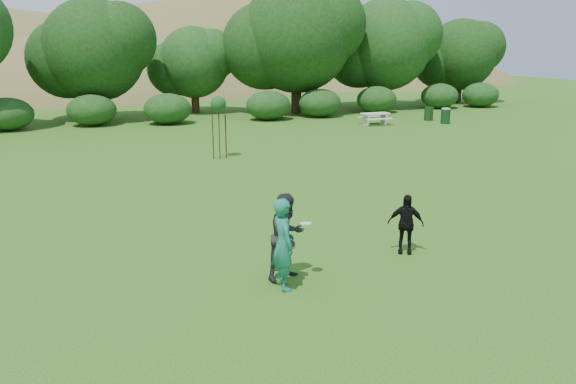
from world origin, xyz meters
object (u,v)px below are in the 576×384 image
trash_can_near (429,114)px  trash_can_lidded (446,115)px  sapling (218,106)px  picnic_table (375,117)px  player_teal (283,244)px  player_grey (287,237)px  player_black (406,224)px

trash_can_near → trash_can_lidded: trash_can_lidded is taller
sapling → picnic_table: size_ratio=1.58×
player_teal → trash_can_lidded: size_ratio=1.94×
player_grey → picnic_table: bearing=33.2°
trash_can_near → picnic_table: (-4.41, -0.52, 0.07)m
player_grey → trash_can_near: (18.22, 21.34, -0.55)m
sapling → player_black: bearing=-83.4°
sapling → trash_can_lidded: sapling is taller
player_teal → sapling: 14.44m
trash_can_lidded → trash_can_near: bearing=95.3°
player_grey → sapling: bearing=59.2°
player_teal → sapling: bearing=-7.8°
sapling → picnic_table: bearing=30.5°
player_teal → player_black: bearing=-75.2°
trash_can_lidded → player_black: bearing=-128.0°
player_teal → trash_can_lidded: (18.64, 20.12, -0.48)m
player_black → trash_can_near: player_black is taller
trash_can_near → picnic_table: size_ratio=0.50×
player_black → sapling: (-1.55, 13.30, 1.65)m
trash_can_near → sapling: (-16.41, -7.58, 1.97)m
picnic_table → sapling: bearing=-149.5°
player_grey → trash_can_lidded: size_ratio=1.90×
player_grey → player_teal: bearing=-142.8°
player_teal → player_black: 3.74m
player_teal → player_grey: size_ratio=1.02×
trash_can_near → trash_can_lidded: size_ratio=0.86×
player_black → picnic_table: (10.46, 20.36, -0.25)m
player_black → trash_can_near: bearing=84.5°
player_black → picnic_table: 22.89m
player_grey → trash_can_lidded: player_grey is taller
trash_can_near → trash_can_lidded: bearing=-84.7°
trash_can_lidded → picnic_table: bearing=165.8°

